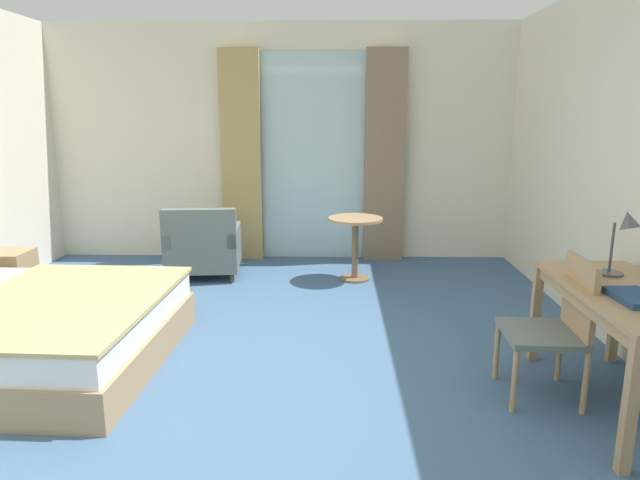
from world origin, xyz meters
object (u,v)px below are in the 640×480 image
(round_cafe_table, at_px, (355,235))
(desk_chair, at_px, (557,322))
(nightstand, at_px, (3,277))
(armchair_by_window, at_px, (203,248))
(closed_book, at_px, (635,298))
(bed, at_px, (9,328))
(desk_lamp, at_px, (623,233))
(writing_desk, at_px, (628,305))

(round_cafe_table, bearing_deg, desk_chair, -65.29)
(desk_chair, bearing_deg, nightstand, 159.33)
(armchair_by_window, bearing_deg, closed_book, -43.18)
(bed, distance_m, desk_chair, 3.74)
(desk_lamp, bearing_deg, writing_desk, -104.42)
(nightstand, xyz_separation_m, armchair_by_window, (1.72, 0.89, 0.08))
(nightstand, distance_m, round_cafe_table, 3.48)
(desk_lamp, bearing_deg, round_cafe_table, 123.85)
(writing_desk, height_order, armchair_by_window, armchair_by_window)
(writing_desk, distance_m, desk_lamp, 0.48)
(bed, distance_m, nightstand, 1.56)
(bed, xyz_separation_m, armchair_by_window, (0.89, 2.21, 0.06))
(writing_desk, bearing_deg, desk_lamp, 75.58)
(desk_chair, relative_size, desk_lamp, 2.02)
(writing_desk, bearing_deg, desk_chair, 159.95)
(bed, xyz_separation_m, desk_chair, (3.72, -0.39, 0.24))
(nightstand, height_order, desk_chair, desk_chair)
(bed, height_order, desk_lamp, desk_lamp)
(bed, distance_m, round_cafe_table, 3.34)
(bed, height_order, closed_book, bed)
(desk_chair, bearing_deg, round_cafe_table, 114.71)
(bed, xyz_separation_m, closed_book, (4.00, -0.71, 0.51))
(nightstand, bearing_deg, desk_chair, -20.67)
(bed, bearing_deg, writing_desk, -7.27)
(nightstand, height_order, armchair_by_window, armchair_by_window)
(bed, height_order, writing_desk, bed)
(armchair_by_window, xyz_separation_m, round_cafe_table, (1.66, -0.08, 0.17))
(nightstand, bearing_deg, desk_lamp, -17.38)
(writing_desk, distance_m, desk_chair, 0.41)
(bed, bearing_deg, round_cafe_table, 39.93)
(armchair_by_window, bearing_deg, nightstand, -152.56)
(closed_book, bearing_deg, armchair_by_window, 133.39)
(desk_lamp, xyz_separation_m, armchair_by_window, (-3.25, 2.45, -0.71))
(bed, height_order, nightstand, bed)
(nightstand, distance_m, desk_lamp, 5.26)
(armchair_by_window, bearing_deg, desk_chair, -42.67)
(desk_lamp, relative_size, closed_book, 1.40)
(desk_chair, bearing_deg, armchair_by_window, 137.33)
(bed, bearing_deg, desk_lamp, -3.20)
(desk_lamp, distance_m, armchair_by_window, 4.13)
(nightstand, xyz_separation_m, desk_lamp, (4.97, -1.55, 0.78))
(armchair_by_window, bearing_deg, bed, -111.94)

